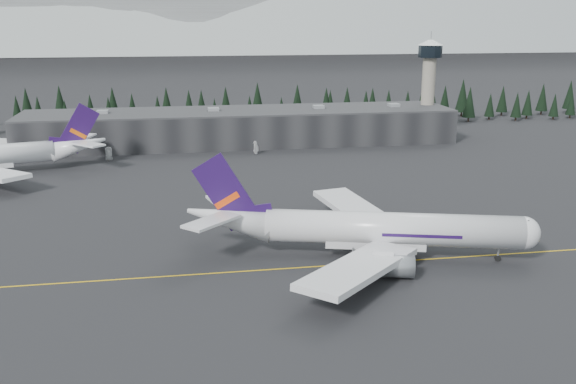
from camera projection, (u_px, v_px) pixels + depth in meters
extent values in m
plane|color=black|center=(306.00, 263.00, 124.46)|extent=(1400.00, 1400.00, 0.00)
cube|color=gold|center=(308.00, 267.00, 122.56)|extent=(400.00, 0.40, 0.02)
cube|color=black|center=(241.00, 127.00, 241.71)|extent=(160.00, 30.00, 12.00)
cube|color=#333335|center=(240.00, 111.00, 240.05)|extent=(160.00, 30.00, 0.60)
cylinder|color=gray|center=(428.00, 96.00, 254.24)|extent=(5.20, 5.20, 32.00)
cylinder|color=black|center=(430.00, 52.00, 249.70)|extent=(9.20, 9.20, 4.50)
cone|color=silver|center=(431.00, 42.00, 248.79)|extent=(10.00, 10.00, 2.00)
cube|color=black|center=(232.00, 110.00, 276.48)|extent=(360.00, 20.00, 15.00)
cylinder|color=silver|center=(392.00, 229.00, 126.10)|extent=(49.83, 19.75, 6.51)
sphere|color=silver|center=(523.00, 233.00, 123.65)|extent=(6.51, 6.51, 6.51)
cone|color=silver|center=(229.00, 219.00, 129.05)|extent=(19.31, 11.19, 9.43)
cube|color=silver|center=(359.00, 211.00, 143.34)|extent=(14.98, 31.57, 2.78)
cylinder|color=#95999E|center=(389.00, 229.00, 137.46)|extent=(7.91, 5.88, 4.12)
cube|color=silver|center=(359.00, 268.00, 111.05)|extent=(27.28, 28.00, 2.78)
cylinder|color=#95999E|center=(395.00, 266.00, 116.63)|extent=(7.91, 5.88, 4.12)
cube|color=#220E44|center=(226.00, 192.00, 127.64)|extent=(13.38, 4.23, 16.17)
cube|color=#E7420D|center=(227.00, 200.00, 128.05)|extent=(5.26, 2.01, 3.98)
cube|color=silver|center=(225.00, 202.00, 135.11)|extent=(7.69, 12.78, 0.54)
cube|color=silver|center=(212.00, 221.00, 122.61)|extent=(11.95, 11.84, 0.54)
cylinder|color=black|center=(498.00, 253.00, 125.22)|extent=(0.54, 0.54, 3.26)
cylinder|color=black|center=(353.00, 240.00, 132.68)|extent=(0.54, 0.54, 3.26)
cylinder|color=black|center=(353.00, 257.00, 123.30)|extent=(0.54, 0.54, 3.26)
cone|color=white|center=(78.00, 146.00, 202.80)|extent=(19.13, 10.62, 9.36)
cube|color=#270F49|center=(78.00, 128.00, 201.56)|extent=(13.38, 3.80, 16.05)
cube|color=#E65B0D|center=(78.00, 134.00, 201.90)|extent=(5.25, 1.85, 3.95)
cube|color=white|center=(87.00, 144.00, 197.53)|extent=(11.71, 11.91, 0.54)
cube|color=white|center=(82.00, 137.00, 208.95)|extent=(7.95, 12.74, 0.54)
imported|color=silver|center=(109.00, 159.00, 213.36)|extent=(2.74, 4.95, 1.31)
imported|color=silver|center=(256.00, 152.00, 223.99)|extent=(4.88, 2.77, 1.56)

